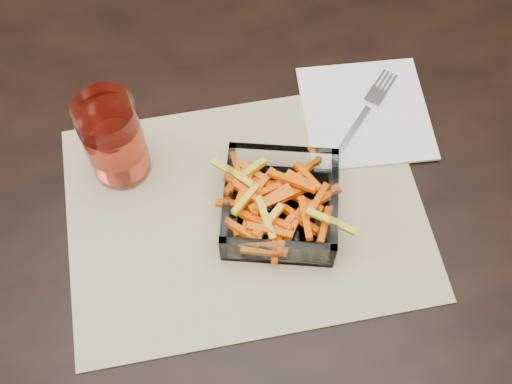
# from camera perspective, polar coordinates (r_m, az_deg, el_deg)

# --- Properties ---
(dining_table) EXTENTS (1.60, 0.90, 0.75)m
(dining_table) POSITION_cam_1_polar(r_m,az_deg,el_deg) (0.91, 2.54, -3.52)
(dining_table) COLOR black
(dining_table) RESTS_ON ground
(placemat) EXTENTS (0.46, 0.34, 0.00)m
(placemat) POSITION_cam_1_polar(r_m,az_deg,el_deg) (0.82, -0.92, -1.76)
(placemat) COLOR tan
(placemat) RESTS_ON dining_table
(glass_bowl) EXTENTS (0.17, 0.17, 0.05)m
(glass_bowl) POSITION_cam_1_polar(r_m,az_deg,el_deg) (0.80, 2.16, -1.23)
(glass_bowl) COLOR white
(glass_bowl) RESTS_ON placemat
(tumbler) EXTENTS (0.08, 0.08, 0.13)m
(tumbler) POSITION_cam_1_polar(r_m,az_deg,el_deg) (0.82, -12.48, 4.42)
(tumbler) COLOR white
(tumbler) RESTS_ON placemat
(napkin) EXTENTS (0.19, 0.19, 0.00)m
(napkin) POSITION_cam_1_polar(r_m,az_deg,el_deg) (0.90, 9.70, 6.98)
(napkin) COLOR white
(napkin) RESTS_ON placemat
(fork) EXTENTS (0.13, 0.14, 0.00)m
(fork) POSITION_cam_1_polar(r_m,az_deg,el_deg) (0.90, 9.66, 7.00)
(fork) COLOR silver
(fork) RESTS_ON napkin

